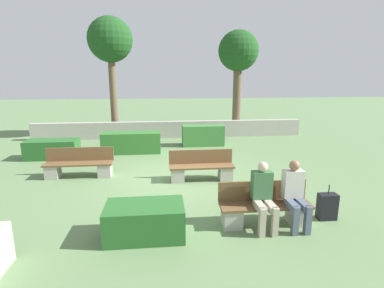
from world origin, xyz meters
The scene contains 14 objects.
ground_plane centered at (0.00, 0.00, 0.00)m, with size 60.00×60.00×0.00m, color #607F51.
perimeter_wall centered at (0.00, 5.87, 0.38)m, with size 12.51×0.30×0.77m.
bench_front centered at (1.57, -2.76, 0.31)m, with size 1.80×0.49×0.82m.
bench_left_side centered at (-2.81, 0.54, 0.32)m, with size 1.92×0.48×0.82m.
bench_right_side centered at (0.68, -0.10, 0.31)m, with size 1.80×0.48×0.82m.
person_seated_man centered at (1.47, -2.90, 0.70)m, with size 0.38×0.63×1.29m.
person_seated_woman centered at (2.10, -2.90, 0.71)m, with size 0.38×0.63×1.30m.
hedge_block_near_left centered at (-1.55, 3.19, 0.39)m, with size 2.18×0.76×0.78m.
hedge_block_near_right centered at (1.31, 4.10, 0.42)m, with size 1.72×0.67×0.85m.
hedge_block_mid_left centered at (-4.27, 2.69, 0.33)m, with size 1.75×0.81×0.65m.
hedge_block_mid_right centered at (-0.76, -3.00, 0.31)m, with size 1.41×0.82×0.61m.
suitcase centered at (2.90, -2.71, 0.27)m, with size 0.37×0.21×0.74m.
tree_leftmost centered at (-2.64, 6.63, 4.34)m, with size 2.04×2.04×5.48m.
tree_center_left centered at (3.25, 6.23, 3.82)m, with size 1.88×1.88×4.93m.
Camera 1 is at (-0.43, -8.03, 2.88)m, focal length 28.00 mm.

